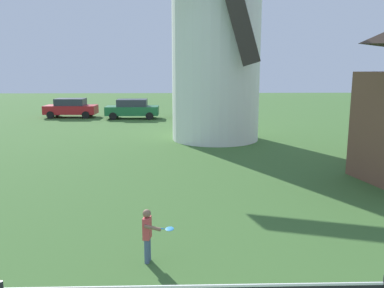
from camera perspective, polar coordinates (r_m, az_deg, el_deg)
The scene contains 5 objects.
windmill at distance 23.38m, azimuth 3.45°, elevation 16.98°, with size 10.48×5.68×14.66m.
player_far at distance 8.98m, azimuth -6.19°, elevation -12.29°, with size 0.70×0.58×1.20m.
parked_car_red at distance 34.98m, azimuth -16.72°, elevation 4.94°, with size 4.24×1.97×1.56m.
parked_car_green at distance 33.10m, azimuth -8.41°, elevation 4.96°, with size 4.23×1.89×1.56m.
parked_car_black at distance 33.59m, azimuth 1.15°, elevation 5.17°, with size 4.49×2.14×1.56m.
Camera 1 is at (0.21, -3.57, 4.22)m, focal length 37.83 mm.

